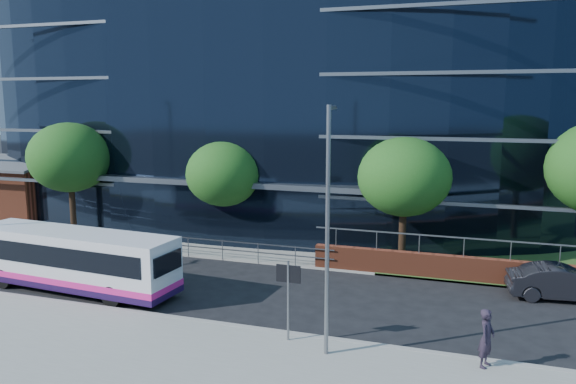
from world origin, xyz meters
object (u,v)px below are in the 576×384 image
(city_bus, at_px, (75,260))
(parked_car, at_px, (563,283))
(street_sign, at_px, (288,284))
(brick_pavilion, at_px, (13,187))
(tree_far_c, at_px, (404,177))
(streetlight_east, at_px, (328,224))
(tree_far_b, at_px, (224,174))
(tree_far_a, at_px, (70,158))
(pedestrian, at_px, (487,338))

(city_bus, relative_size, parked_car, 2.26)
(parked_car, bearing_deg, street_sign, 122.26)
(parked_car, bearing_deg, brick_pavilion, 71.50)
(tree_far_c, height_order, streetlight_east, streetlight_east)
(brick_pavilion, distance_m, city_bus, 20.50)
(street_sign, height_order, tree_far_b, tree_far_b)
(street_sign, height_order, streetlight_east, streetlight_east)
(street_sign, distance_m, tree_far_c, 11.14)
(tree_far_b, height_order, streetlight_east, streetlight_east)
(tree_far_a, bearing_deg, tree_far_c, 0.00)
(city_bus, xyz_separation_m, pedestrian, (16.94, -2.14, -0.34))
(city_bus, relative_size, pedestrian, 5.40)
(brick_pavilion, height_order, pedestrian, brick_pavilion)
(tree_far_a, xyz_separation_m, city_bus, (6.95, -8.36, -3.45))
(tree_far_a, distance_m, pedestrian, 26.37)
(tree_far_a, bearing_deg, street_sign, -31.17)
(city_bus, bearing_deg, streetlight_east, -8.96)
(tree_far_c, bearing_deg, pedestrian, -69.67)
(parked_car, bearing_deg, city_bus, 98.46)
(tree_far_b, distance_m, parked_car, 17.68)
(city_bus, xyz_separation_m, parked_car, (20.07, 5.58, -0.68))
(tree_far_c, xyz_separation_m, streetlight_east, (-1.00, -11.17, -0.10))
(tree_far_c, height_order, city_bus, tree_far_c)
(brick_pavilion, bearing_deg, tree_far_a, -26.55)
(parked_car, relative_size, pedestrian, 2.39)
(parked_car, xyz_separation_m, pedestrian, (-3.13, -7.72, 0.35))
(tree_far_a, xyz_separation_m, pedestrian, (23.89, -10.50, -3.79))
(tree_far_b, distance_m, tree_far_c, 10.02)
(parked_car, bearing_deg, streetlight_east, 129.21)
(street_sign, bearing_deg, brick_pavilion, 150.35)
(city_bus, bearing_deg, tree_far_a, 133.91)
(tree_far_a, height_order, city_bus, tree_far_a)
(tree_far_c, bearing_deg, street_sign, -103.29)
(pedestrian, bearing_deg, city_bus, 102.16)
(streetlight_east, height_order, pedestrian, streetlight_east)
(streetlight_east, bearing_deg, tree_far_c, 84.89)
(tree_far_a, bearing_deg, brick_pavilion, 153.45)
(street_sign, relative_size, pedestrian, 1.52)
(streetlight_east, distance_m, pedestrian, 5.98)
(streetlight_east, bearing_deg, tree_far_a, 149.54)
(tree_far_c, bearing_deg, city_bus, -147.35)
(tree_far_b, relative_size, pedestrian, 3.28)
(pedestrian, bearing_deg, parked_car, -2.75)
(streetlight_east, bearing_deg, street_sign, 158.64)
(brick_pavilion, distance_m, streetlight_east, 32.19)
(tree_far_a, distance_m, tree_far_c, 20.00)
(streetlight_east, bearing_deg, parked_car, 46.29)
(tree_far_a, xyz_separation_m, tree_far_c, (20.00, 0.00, -0.33))
(brick_pavilion, distance_m, parked_car, 36.77)
(brick_pavilion, bearing_deg, city_bus, -38.88)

